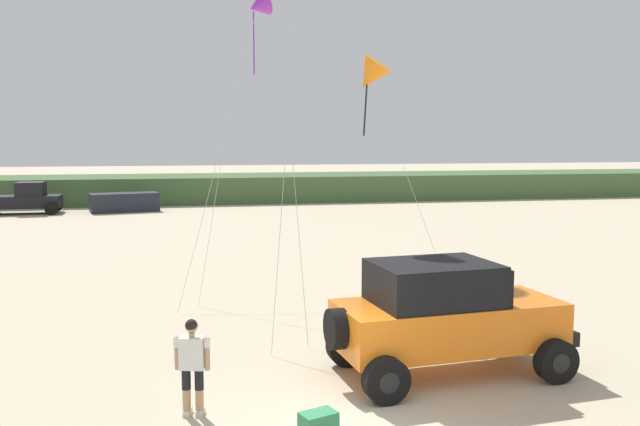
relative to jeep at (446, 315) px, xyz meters
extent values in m
cube|color=#426038|center=(2.78, 38.95, -0.25)|extent=(90.00, 7.30, 1.91)
cube|color=orange|center=(0.07, 0.01, -0.19)|extent=(4.56, 2.26, 0.90)
cube|color=orange|center=(1.71, 0.17, 0.18)|extent=(1.26, 1.79, 0.12)
cube|color=black|center=(-0.28, -0.03, 0.66)|extent=(2.46, 1.98, 0.80)
cube|color=black|center=(0.92, 0.09, 0.62)|extent=(0.26, 1.67, 0.72)
cube|color=black|center=(2.34, 0.23, -0.46)|extent=(0.37, 1.81, 0.28)
cylinder|color=black|center=(-2.24, -0.22, -0.09)|extent=(0.37, 0.80, 0.77)
cylinder|color=black|center=(1.71, 1.20, -0.78)|extent=(0.87, 0.38, 0.84)
cylinder|color=black|center=(1.71, 1.20, -0.78)|extent=(0.41, 0.36, 0.38)
cylinder|color=black|center=(1.91, -0.85, -0.78)|extent=(0.87, 0.38, 0.84)
cylinder|color=black|center=(1.91, -0.85, -0.78)|extent=(0.41, 0.36, 0.38)
cylinder|color=black|center=(-1.77, 0.86, -0.78)|extent=(0.87, 0.38, 0.84)
cylinder|color=black|center=(-1.77, 0.86, -0.78)|extent=(0.41, 0.36, 0.38)
cylinder|color=black|center=(-1.57, -1.19, -0.78)|extent=(0.87, 0.38, 0.84)
cylinder|color=black|center=(-1.57, -1.19, -0.78)|extent=(0.41, 0.36, 0.38)
cylinder|color=tan|center=(-5.01, -1.02, -0.95)|extent=(0.14, 0.14, 0.49)
cylinder|color=black|center=(-5.01, -1.02, -0.56)|extent=(0.15, 0.15, 0.36)
cube|color=silver|center=(-5.00, -0.98, -1.15)|extent=(0.17, 0.28, 0.10)
cylinder|color=tan|center=(-4.80, -1.08, -0.95)|extent=(0.14, 0.14, 0.49)
cylinder|color=black|center=(-4.80, -1.08, -0.56)|extent=(0.15, 0.15, 0.36)
cube|color=silver|center=(-4.79, -1.04, -1.15)|extent=(0.17, 0.28, 0.10)
cube|color=silver|center=(-4.90, -1.05, -0.11)|extent=(0.45, 0.36, 0.54)
cylinder|color=tan|center=(-5.15, -0.98, -0.12)|extent=(0.09, 0.09, 0.56)
cylinder|color=silver|center=(-5.15, -0.98, 0.07)|extent=(0.11, 0.11, 0.16)
cylinder|color=tan|center=(-4.66, -1.12, -0.12)|extent=(0.09, 0.09, 0.56)
cylinder|color=silver|center=(-4.66, -1.12, 0.07)|extent=(0.11, 0.11, 0.16)
cylinder|color=tan|center=(-4.90, -1.05, 0.20)|extent=(0.10, 0.10, 0.08)
sphere|color=tan|center=(-4.90, -1.05, 0.34)|extent=(0.21, 0.21, 0.21)
sphere|color=black|center=(-4.91, -1.06, 0.36)|extent=(0.21, 0.21, 0.21)
cube|color=#2D7F51|center=(-2.99, -2.22, -1.01)|extent=(0.65, 0.53, 0.38)
cube|color=black|center=(-14.87, 32.19, -0.44)|extent=(4.66, 2.04, 0.76)
cube|color=black|center=(-14.32, 32.21, 0.36)|extent=(1.65, 1.85, 0.84)
cylinder|color=black|center=(-13.06, 33.30, -0.82)|extent=(0.77, 0.28, 0.76)
cylinder|color=black|center=(-12.99, 31.20, -0.82)|extent=(0.77, 0.28, 0.76)
cube|color=#1E232D|center=(-8.75, 32.28, -0.60)|extent=(4.46, 2.55, 1.20)
cone|color=purple|center=(-2.37, 11.41, 7.96)|extent=(1.17, 1.12, 1.04)
cylinder|color=purple|center=(-2.52, 11.41, 6.71)|extent=(0.05, 0.07, 2.13)
cylinder|color=silver|center=(-3.79, 8.52, 3.41)|extent=(2.86, 5.78, 9.12)
cone|color=orange|center=(0.47, 7.24, 5.29)|extent=(1.57, 1.54, 1.37)
cylinder|color=black|center=(0.32, 7.24, 4.27)|extent=(0.05, 0.35, 1.50)
cylinder|color=silver|center=(1.44, 6.27, 2.07)|extent=(1.95, 1.96, 6.45)
cylinder|color=silver|center=(-2.43, 3.59, 5.48)|extent=(1.60, 3.69, 13.27)
cylinder|color=silver|center=(-3.31, 8.30, 6.00)|extent=(2.70, 3.78, 14.30)
cylinder|color=silver|center=(-2.38, 5.02, 4.99)|extent=(0.07, 5.83, 12.28)
camera|label=1|loc=(-4.97, -12.10, 3.43)|focal=37.68mm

